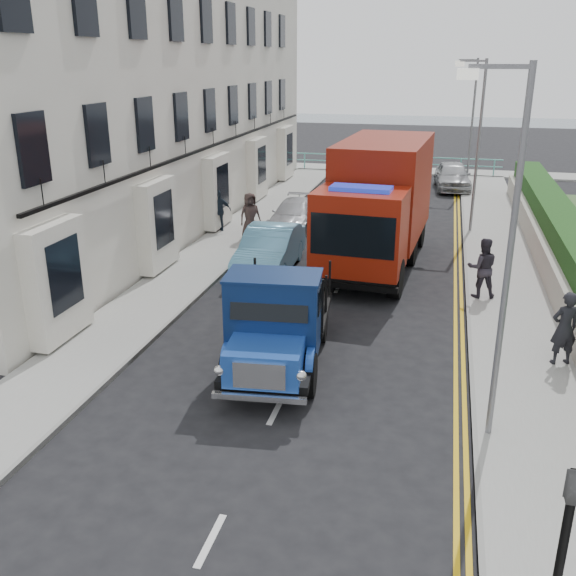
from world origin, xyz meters
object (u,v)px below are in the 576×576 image
object	(u,v)px
bedford_lorry	(275,329)
parked_car_front	(270,253)
lamp_near	(504,241)
red_lorry	(379,201)
lamp_mid	(476,137)
pedestrian_east_near	(564,328)
lamp_far	(470,116)

from	to	relation	value
bedford_lorry	parked_car_front	size ratio (longest dim) A/B	1.43
lamp_near	red_lorry	xyz separation A→B (m)	(-3.28, 10.77, -1.70)
lamp_mid	red_lorry	world-z (taller)	lamp_mid
lamp_near	bedford_lorry	bearing A→B (deg)	160.98
bedford_lorry	pedestrian_east_near	bearing A→B (deg)	10.71
lamp_near	parked_car_front	xyz separation A→B (m)	(-6.78, 9.00, -3.35)
lamp_far	bedford_lorry	size ratio (longest dim) A/B	1.29
pedestrian_east_near	lamp_mid	bearing A→B (deg)	-102.21
red_lorry	pedestrian_east_near	distance (m)	9.00
red_lorry	parked_car_front	distance (m)	4.25
lamp_mid	parked_car_front	size ratio (longest dim) A/B	1.85
lamp_near	pedestrian_east_near	distance (m)	5.00
red_lorry	lamp_mid	bearing A→B (deg)	61.69
bedford_lorry	red_lorry	xyz separation A→B (m)	(1.34, 9.18, 1.15)
lamp_mid	pedestrian_east_near	distance (m)	12.95
lamp_mid	red_lorry	size ratio (longest dim) A/B	0.83
lamp_near	pedestrian_east_near	bearing A→B (deg)	61.50
lamp_mid	red_lorry	xyz separation A→B (m)	(-3.28, -5.23, -1.70)
bedford_lorry	pedestrian_east_near	world-z (taller)	bedford_lorry
lamp_near	lamp_mid	world-z (taller)	same
bedford_lorry	parked_car_front	world-z (taller)	bedford_lorry
red_lorry	parked_car_front	bearing A→B (deg)	-149.34
lamp_near	red_lorry	distance (m)	11.39
lamp_far	lamp_near	bearing A→B (deg)	-90.00
lamp_far	bedford_lorry	world-z (taller)	lamp_far
lamp_far	bedford_lorry	xyz separation A→B (m)	(-4.62, -24.41, -2.85)
lamp_far	pedestrian_east_near	xyz separation A→B (m)	(1.92, -22.46, -2.97)
lamp_near	lamp_mid	bearing A→B (deg)	90.00
lamp_near	parked_car_front	distance (m)	11.75
lamp_near	parked_car_front	bearing A→B (deg)	126.98
lamp_far	pedestrian_east_near	distance (m)	22.74
bedford_lorry	parked_car_front	bearing A→B (deg)	100.36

